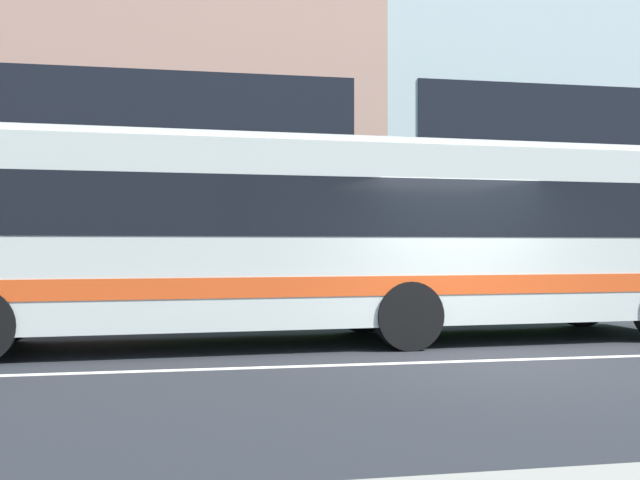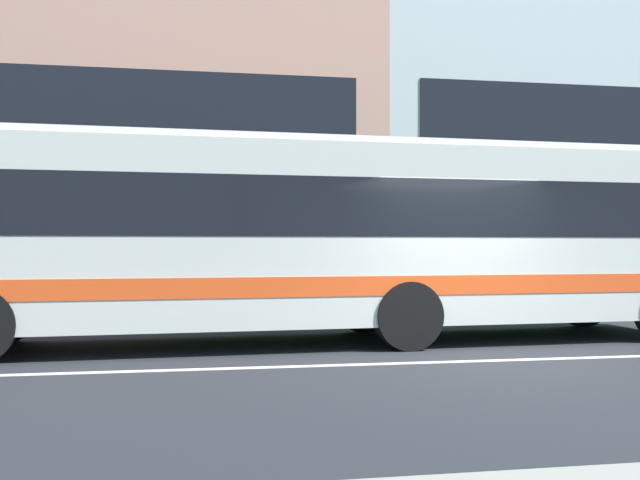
# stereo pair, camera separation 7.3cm
# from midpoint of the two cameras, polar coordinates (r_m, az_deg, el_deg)

# --- Properties ---
(ground_plane) EXTENTS (160.00, 160.00, 0.00)m
(ground_plane) POSITION_cam_midpoint_polar(r_m,az_deg,el_deg) (10.29, 13.09, -8.89)
(ground_plane) COLOR #25272B
(lane_centre_line) EXTENTS (60.00, 0.16, 0.01)m
(lane_centre_line) POSITION_cam_midpoint_polar(r_m,az_deg,el_deg) (10.28, 13.09, -8.87)
(lane_centre_line) COLOR silver
(lane_centre_line) RESTS_ON ground_plane
(hedge_row_far) EXTENTS (12.30, 1.10, 1.14)m
(hedge_row_far) POSITION_cam_midpoint_polar(r_m,az_deg,el_deg) (16.22, 10.17, -3.76)
(hedge_row_far) COLOR #22631B
(hedge_row_far) RESTS_ON ground_plane
(transit_bus) EXTENTS (12.22, 3.10, 3.11)m
(transit_bus) POSITION_cam_midpoint_polar(r_m,az_deg,el_deg) (11.84, 1.51, 0.55)
(transit_bus) COLOR silver
(transit_bus) RESTS_ON ground_plane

